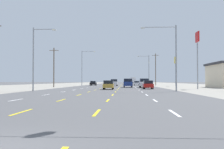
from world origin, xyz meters
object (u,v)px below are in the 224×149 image
Objects in this scene: sedan_inner_left_distant_a at (107,83)px; suv_center_turn_far at (114,82)px; sedan_far_left_farther at (93,83)px; box_truck_far_right_distant_b at (133,80)px; streetlight_right_row_1 at (148,68)px; streetlight_left_row_1 at (83,66)px; sedan_far_right_farthest at (137,83)px; streetlight_left_row_0 at (35,55)px; streetlight_right_row_0 at (172,52)px; pole_sign_right_row_2 at (176,63)px; hatchback_far_right_near at (148,85)px; hatchback_center_turn_nearest at (109,85)px; suv_far_right_mid at (144,83)px; pole_sign_right_row_1 at (197,46)px; suv_inner_right_midfar at (128,83)px.

suv_center_turn_far is at bearing -78.41° from sedan_inner_left_distant_a.
box_truck_far_right_distant_b is at bearing 72.53° from sedan_far_left_farther.
sedan_inner_left_distant_a is 20.87m from streetlight_right_row_1.
sedan_inner_left_distant_a is 17.28m from streetlight_left_row_1.
sedan_far_right_farthest and sedan_inner_left_distant_a have the same top height.
box_truck_far_right_distant_b is (14.15, 44.97, 1.08)m from sedan_far_left_farther.
streetlight_right_row_0 reaches higher than streetlight_left_row_0.
pole_sign_right_row_2 is (10.54, -12.19, 5.82)m from sedan_far_right_farthest.
hatchback_far_right_near reaches higher than sedan_far_left_farther.
box_truck_far_right_distant_b is at bearing 90.20° from hatchback_far_right_near.
streetlight_left_row_0 is at bearing -141.35° from hatchback_center_turn_nearest.
suv_far_right_mid is 21.04m from pole_sign_right_row_2.
suv_center_turn_far is 41.64m from streetlight_left_row_0.
pole_sign_right_row_1 is 13.48m from streetlight_right_row_0.
streetlight_left_row_0 is at bearing -90.09° from streetlight_left_row_1.
streetlight_right_row_1 is (10.03, 1.69, 4.27)m from suv_center_turn_far.
streetlight_left_row_0 is at bearing -156.21° from pole_sign_right_row_1.
sedan_inner_left_distant_a is 0.49× the size of streetlight_right_row_1.
streetlight_right_row_0 is (-6.66, -11.48, -2.34)m from pole_sign_right_row_1.
sedan_far_right_farthest is (-0.31, 29.71, -0.27)m from suv_far_right_mid.
sedan_far_right_farthest is at bearing 109.51° from streetlight_right_row_1.
sedan_far_left_farther is (-7.42, 38.70, -0.03)m from hatchback_center_turn_nearest.
sedan_far_left_farther is at bearing 118.94° from suv_far_right_mid.
hatchback_center_turn_nearest is 13.21m from streetlight_right_row_0.
hatchback_far_right_near is 0.87× the size of sedan_far_right_farthest.
streetlight_left_row_1 is at bearing 180.00° from streetlight_right_row_1.
hatchback_center_turn_nearest is 0.87× the size of sedan_inner_left_distant_a.
pole_sign_right_row_1 is at bearing -49.57° from streetlight_left_row_1.
suv_center_turn_far is at bearing 110.58° from suv_far_right_mid.
box_truck_far_right_distant_b is at bearing 71.45° from streetlight_left_row_1.
suv_far_right_mid is 1.09× the size of sedan_far_right_farthest.
streetlight_right_row_1 is at bearing -48.48° from sedan_inner_left_distant_a.
hatchback_far_right_near is at bearing -75.83° from suv_center_turn_far.
suv_far_right_mid is 71.02m from box_truck_far_right_distant_b.
hatchback_far_right_near is at bearing -176.70° from pole_sign_right_row_1.
hatchback_center_turn_nearest is at bearing -94.60° from box_truck_far_right_distant_b.
sedan_far_left_farther is 47.15m from box_truck_far_right_distant_b.
pole_sign_right_row_1 is (23.47, -35.21, 7.09)m from sedan_far_left_farther.
sedan_far_right_farthest is at bearing 26.77° from streetlight_left_row_1.
streetlight_right_row_0 is (9.79, -40.30, 4.47)m from suv_center_turn_far.
suv_far_right_mid is 0.54× the size of streetlight_left_row_0.
suv_inner_right_midfar is at bearing -92.68° from box_truck_far_right_distant_b.
suv_center_turn_far is 10.96m from streetlight_left_row_1.
streetlight_left_row_1 is (-25.99, 30.50, -1.69)m from pole_sign_right_row_1.
suv_center_turn_far is 1.09× the size of sedan_far_left_farther.
pole_sign_right_row_1 reaches higher than box_truck_far_right_distant_b.
sedan_far_right_farthest is (14.09, 3.67, 0.00)m from sedan_far_left_farther.
sedan_far_right_farthest is at bearing -33.13° from sedan_inner_left_distant_a.
suv_far_right_mid is 29.71m from sedan_far_right_farthest.
pole_sign_right_row_2 is at bearing -42.13° from sedan_inner_left_distant_a.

